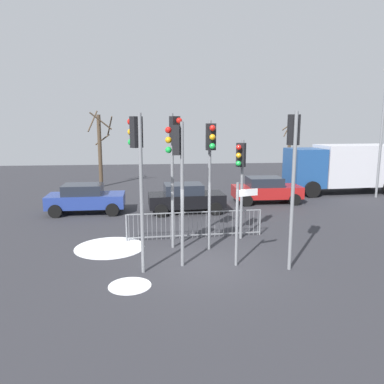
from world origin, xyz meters
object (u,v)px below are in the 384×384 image
at_px(car_red_trailing, 266,189).
at_px(bare_tree_left, 100,148).
at_px(traffic_light_rear_right, 177,162).
at_px(car_blue_far, 85,198).
at_px(direction_sign_post, 239,219).
at_px(bare_tree_centre, 289,145).
at_px(car_black_near, 186,197).
at_px(traffic_light_foreground_right, 293,155).
at_px(traffic_light_foreground_left, 241,168).
at_px(street_lamp, 383,121).
at_px(delivery_truck, 343,166).
at_px(traffic_light_rear_left, 211,157).
at_px(traffic_light_mid_left, 174,151).
at_px(traffic_light_mid_right, 138,158).

bearing_deg(car_red_trailing, bare_tree_left, 147.20).
xyz_separation_m(traffic_light_rear_right, car_blue_far, (-4.18, 7.66, -2.57)).
relative_size(direction_sign_post, car_blue_far, 0.71).
height_order(traffic_light_rear_right, bare_tree_centre, bare_tree_centre).
bearing_deg(car_black_near, traffic_light_foreground_right, -75.13).
relative_size(traffic_light_foreground_left, car_blue_far, 1.01).
bearing_deg(car_red_trailing, street_lamp, 6.83).
relative_size(delivery_truck, bare_tree_left, 1.35).
distance_m(traffic_light_rear_left, car_red_trailing, 9.35).
bearing_deg(car_black_near, traffic_light_rear_left, -89.79).
distance_m(traffic_light_rear_left, traffic_light_foreground_left, 1.87).
bearing_deg(delivery_truck, bare_tree_left, -17.76).
bearing_deg(bare_tree_left, car_black_near, -57.77).
distance_m(traffic_light_rear_left, traffic_light_mid_left, 1.28).
bearing_deg(traffic_light_foreground_left, traffic_light_mid_left, 51.59).
height_order(car_red_trailing, bare_tree_centre, bare_tree_centre).
xyz_separation_m(traffic_light_mid_left, car_red_trailing, (5.61, 7.48, -2.77)).
bearing_deg(car_blue_far, direction_sign_post, -52.86).
bearing_deg(car_black_near, car_red_trailing, 18.13).
bearing_deg(traffic_light_foreground_right, street_lamp, 46.95).
height_order(traffic_light_rear_left, street_lamp, street_lamp).
relative_size(traffic_light_mid_right, car_black_near, 1.23).
xyz_separation_m(traffic_light_foreground_right, traffic_light_foreground_left, (-0.86, 3.06, -0.72)).
distance_m(street_lamp, bare_tree_centre, 9.96).
relative_size(traffic_light_foreground_right, bare_tree_left, 0.91).
bearing_deg(traffic_light_rear_left, direction_sign_post, 111.06).
relative_size(traffic_light_foreground_right, car_blue_far, 1.27).
relative_size(car_black_near, bare_tree_left, 0.73).
relative_size(traffic_light_rear_right, traffic_light_mid_right, 0.95).
bearing_deg(traffic_light_foreground_left, traffic_light_foreground_right, 139.47).
height_order(traffic_light_mid_right, car_blue_far, traffic_light_mid_right).
distance_m(traffic_light_foreground_right, direction_sign_post, 2.56).
bearing_deg(bare_tree_left, direction_sign_post, -68.17).
xyz_separation_m(traffic_light_mid_right, bare_tree_centre, (11.84, 19.88, -0.84)).
bearing_deg(traffic_light_mid_left, traffic_light_foreground_left, 163.82).
bearing_deg(bare_tree_centre, car_blue_far, -141.29).
relative_size(traffic_light_mid_left, street_lamp, 0.63).
xyz_separation_m(traffic_light_rear_left, traffic_light_mid_left, (-1.22, 0.35, 0.17)).
xyz_separation_m(traffic_light_rear_left, delivery_truck, (10.18, 10.35, -1.63)).
bearing_deg(bare_tree_centre, direction_sign_post, -113.89).
xyz_separation_m(traffic_light_mid_left, direction_sign_post, (1.91, -1.86, -2.01)).
bearing_deg(bare_tree_centre, car_black_near, -128.66).
xyz_separation_m(car_black_near, delivery_truck, (10.54, 4.39, 0.97)).
bearing_deg(traffic_light_foreground_left, car_red_trailing, -80.89).
height_order(traffic_light_foreground_left, bare_tree_centre, bare_tree_centre).
relative_size(direction_sign_post, bare_tree_centre, 0.53).
distance_m(direction_sign_post, bare_tree_centre, 21.58).
xyz_separation_m(traffic_light_rear_right, bare_tree_centre, (10.64, 19.54, -0.66)).
distance_m(direction_sign_post, car_blue_far, 9.95).
xyz_separation_m(traffic_light_foreground_right, traffic_light_mid_right, (-4.63, 0.20, -0.04)).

